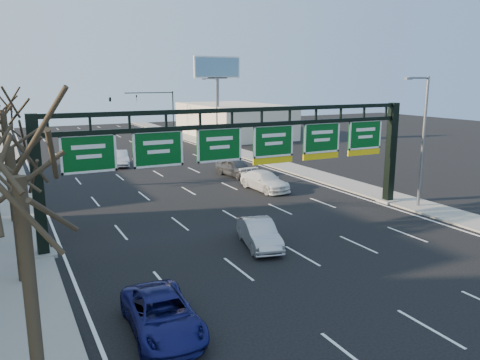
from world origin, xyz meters
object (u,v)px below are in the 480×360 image
car_blue_suv (162,314)px  car_white_wagon (265,181)px  car_silver_sedan (259,233)px  sign_gantry (249,150)px

car_blue_suv → car_white_wagon: bearing=53.9°
car_silver_sedan → car_white_wagon: car_white_wagon is taller
car_blue_suv → car_white_wagon: (14.28, 17.33, 0.07)m
sign_gantry → car_blue_suv: sign_gantry is taller
car_silver_sedan → car_white_wagon: size_ratio=0.85×
sign_gantry → car_white_wagon: 10.09m
sign_gantry → car_silver_sedan: (-1.43, -3.77, -3.91)m
sign_gantry → car_blue_suv: 13.75m
car_silver_sedan → car_white_wagon: 13.25m
sign_gantry → car_silver_sedan: bearing=-110.8°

